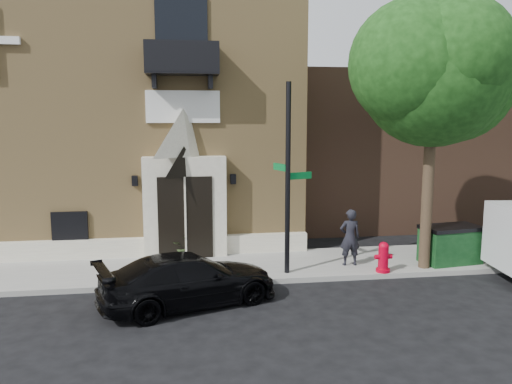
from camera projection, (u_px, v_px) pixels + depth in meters
ground at (224, 287)px, 13.58m from camera, size 120.00×120.00×0.00m
sidewalk at (253, 266)px, 15.18m from camera, size 42.00×3.00×0.15m
church at (134, 116)px, 20.26m from camera, size 12.20×11.01×9.30m
neighbour_building at (461, 147)px, 23.62m from camera, size 18.00×8.00×6.40m
street_tree_left at (436, 70)px, 13.91m from camera, size 4.97×4.38×7.77m
black_sedan at (189, 280)px, 12.18m from camera, size 4.74×3.15×1.28m
street_sign at (288, 179)px, 13.97m from camera, size 1.03×0.82×5.38m
fire_hydrant at (383, 257)px, 14.34m from camera, size 0.50×0.40×0.88m
dumpster at (450, 244)px, 15.25m from camera, size 1.88×1.24×1.15m
planter at (182, 246)px, 15.90m from camera, size 0.77×0.72×0.70m
pedestrian_near at (350, 237)px, 14.95m from camera, size 0.63×0.42×1.71m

